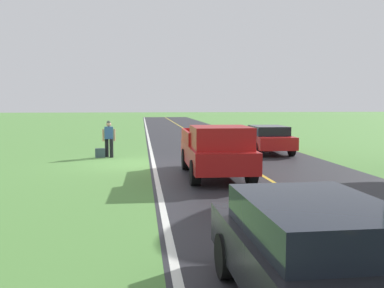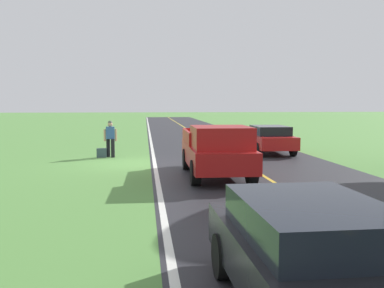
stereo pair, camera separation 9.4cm
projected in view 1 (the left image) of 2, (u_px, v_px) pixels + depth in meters
name	position (u px, v px, depth m)	size (l,w,h in m)	color
ground_plane	(134.00, 164.00, 18.31)	(200.00, 200.00, 0.00)	#568E42
road_surface	(240.00, 162.00, 18.85)	(7.90, 120.00, 0.00)	#28282D
lane_edge_line	(154.00, 163.00, 18.41)	(0.16, 117.60, 0.00)	silver
lane_centre_line	(240.00, 162.00, 18.85)	(0.14, 117.60, 0.00)	gold
hitchhiker_walking	(109.00, 137.00, 20.45)	(0.62, 0.51, 1.75)	black
suitcase_carried	(100.00, 153.00, 20.37)	(0.20, 0.46, 0.44)	#384C56
pickup_truck_passing	(216.00, 150.00, 14.96)	(2.16, 5.43, 1.82)	#B21919
sedan_ahead_same_lane	(320.00, 258.00, 5.10)	(1.99, 4.43, 1.41)	black
sedan_near_oncoming	(268.00, 138.00, 22.26)	(2.01, 4.44, 1.41)	red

